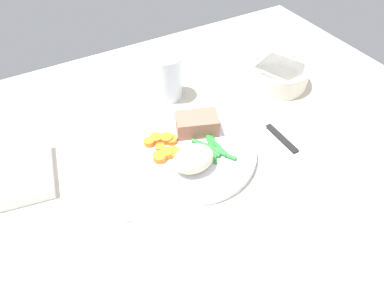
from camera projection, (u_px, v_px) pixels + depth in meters
dining_table at (188, 160)px, 67.40cm from camera, size 120.00×90.00×2.00cm
dinner_plate at (192, 150)px, 66.75cm from camera, size 24.42×24.42×1.60cm
meat_portion at (197, 123)px, 68.39cm from camera, size 9.56×7.75×3.58cm
mashed_potatoes at (193, 159)px, 61.15cm from camera, size 7.64×5.80×4.47cm
carrot_slices at (163, 146)px, 65.68cm from camera, size 6.55×7.42×1.23cm
green_beans at (212, 146)px, 65.90cm from camera, size 5.33×10.19×0.87cm
fork at (110, 187)px, 61.23cm from camera, size 1.44×16.60×0.40cm
knife at (266, 123)px, 73.14cm from camera, size 1.70×20.50×0.64cm
water_glass at (167, 80)px, 77.17cm from camera, size 6.73×6.73×10.32cm
salad_bowl at (278, 73)px, 81.69cm from camera, size 14.38×14.38×5.03cm
napkin at (21, 175)px, 62.06cm from camera, size 12.89×14.74×2.27cm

